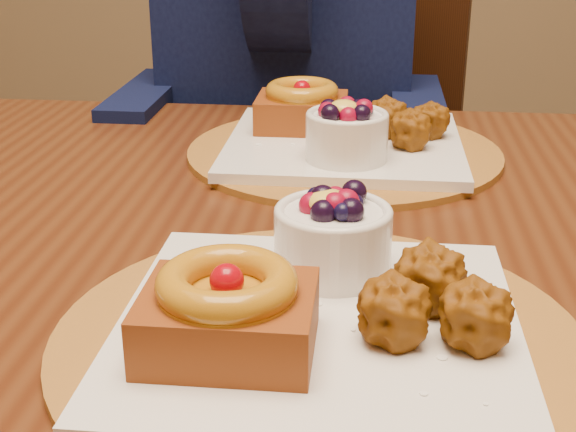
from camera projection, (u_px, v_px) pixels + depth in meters
The scene contains 5 objects.
dining_table at pixel (333, 296), 0.80m from camera, with size 1.60×0.90×0.76m.
place_setting_near at pixel (315, 307), 0.57m from camera, with size 0.38×0.38×0.09m.
place_setting_far at pixel (342, 136), 0.96m from camera, with size 0.38×0.38×0.09m.
chair_far at pixel (329, 170), 1.59m from camera, with size 0.56×0.56×0.97m.
diner at pixel (287, 24), 1.29m from camera, with size 0.49×0.48×0.80m.
Camera 1 is at (0.10, -0.61, 1.05)m, focal length 50.00 mm.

